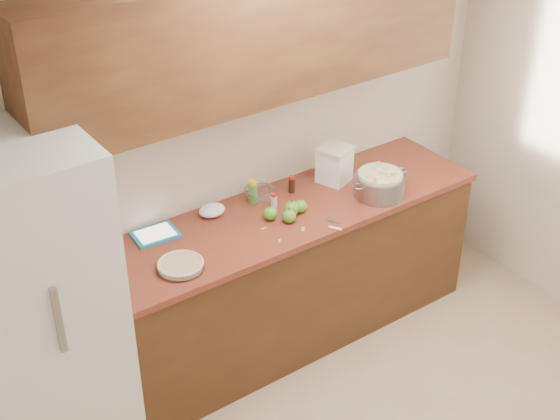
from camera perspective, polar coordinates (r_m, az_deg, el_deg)
room_shell at (r=3.39m, az=14.15°, el=-5.67°), size 3.60×3.60×3.60m
counter_run at (r=4.75m, az=-0.36°, el=-5.08°), size 2.64×0.68×0.92m
upper_cabinets at (r=4.17m, az=-1.68°, el=12.67°), size 2.60×0.34×0.70m
fridge at (r=3.98m, az=-17.43°, el=-7.18°), size 0.70×0.70×1.80m
pie at (r=4.08m, az=-7.28°, el=-4.03°), size 0.25×0.25×0.04m
colander at (r=4.70m, az=7.30°, el=1.87°), size 0.41×0.31×0.15m
flour_canister at (r=4.80m, az=4.00°, el=3.38°), size 0.24×0.24×0.23m
tablet at (r=4.36m, az=-9.11°, el=-1.77°), size 0.26×0.20×0.02m
paring_knife at (r=4.39m, az=4.05°, el=-1.26°), size 0.10×0.14×0.01m
lemon_bottle at (r=4.59m, az=-2.00°, el=1.34°), size 0.05×0.05×0.15m
cinnamon_shaker at (r=4.55m, az=-0.45°, el=0.67°), size 0.04×0.04×0.09m
vanilla_bottle at (r=4.70m, az=0.86°, el=1.88°), size 0.04×0.04×0.11m
mixing_bowl at (r=4.64m, az=-1.50°, el=1.22°), size 0.19×0.19×0.07m
paper_towel at (r=4.50m, az=-5.00°, el=-0.02°), size 0.16×0.13×0.06m
apple_left at (r=4.43m, az=-0.71°, el=-0.26°), size 0.08×0.08×0.09m
apple_center at (r=4.47m, az=0.86°, el=0.11°), size 0.09×0.09×0.10m
apple_front at (r=4.41m, az=0.68°, el=-0.45°), size 0.08×0.08×0.09m
apple_extra at (r=4.51m, az=1.52°, el=0.28°), size 0.08×0.08×0.09m
peel_a at (r=4.37m, az=1.71°, el=-1.41°), size 0.04×0.05×0.00m
peel_b at (r=4.27m, az=-0.04°, el=-2.25°), size 0.03×0.03×0.00m
peel_c at (r=4.38m, az=-1.19°, el=-1.35°), size 0.03×0.02×0.00m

